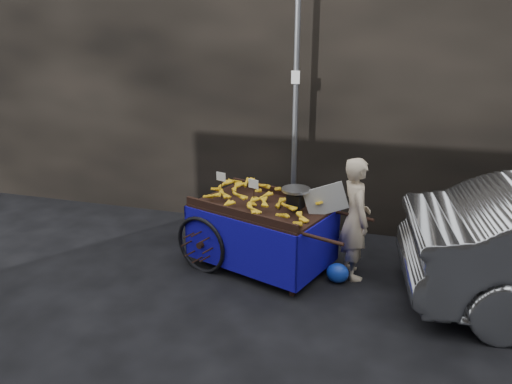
% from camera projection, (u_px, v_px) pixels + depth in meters
% --- Properties ---
extents(ground, '(80.00, 80.00, 0.00)m').
position_uv_depth(ground, '(250.00, 268.00, 6.72)').
color(ground, black).
rests_on(ground, ground).
extents(building_wall, '(13.50, 2.00, 5.00)m').
position_uv_depth(building_wall, '(318.00, 62.00, 8.16)').
color(building_wall, black).
rests_on(building_wall, ground).
extents(street_pole, '(0.12, 0.10, 4.00)m').
position_uv_depth(street_pole, '(296.00, 105.00, 7.16)').
color(street_pole, slate).
rests_on(street_pole, ground).
extents(banana_cart, '(2.56, 1.75, 1.28)m').
position_uv_depth(banana_cart, '(258.00, 211.00, 6.56)').
color(banana_cart, black).
rests_on(banana_cart, ground).
extents(vendor, '(0.94, 0.68, 1.59)m').
position_uv_depth(vendor, '(355.00, 218.00, 6.28)').
color(vendor, '#C2AE90').
rests_on(vendor, ground).
extents(plastic_bag, '(0.29, 0.23, 0.26)m').
position_uv_depth(plastic_bag, '(338.00, 273.00, 6.32)').
color(plastic_bag, '#173BB3').
rests_on(plastic_bag, ground).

